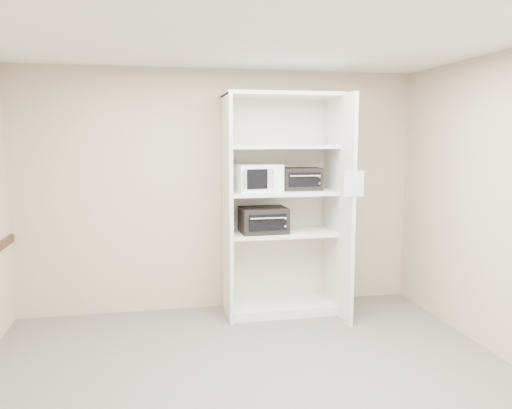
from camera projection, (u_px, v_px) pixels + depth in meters
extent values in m
cube|color=#5F5953|center=(257.00, 389.00, 3.88)|extent=(4.50, 4.00, 0.01)
cube|color=white|center=(257.00, 30.00, 3.52)|extent=(4.50, 4.00, 0.01)
cube|color=beige|center=(222.00, 191.00, 5.64)|extent=(4.50, 0.02, 2.70)
cube|color=beige|center=(370.00, 308.00, 1.76)|extent=(4.50, 0.02, 2.70)
cube|color=silver|center=(227.00, 208.00, 5.36)|extent=(0.04, 0.60, 2.40)
cube|color=silver|center=(338.00, 206.00, 5.45)|extent=(0.04, 0.90, 2.40)
cube|color=silver|center=(275.00, 203.00, 5.77)|extent=(1.24, 0.02, 2.40)
cube|color=silver|center=(280.00, 306.00, 5.65)|extent=(1.16, 0.56, 0.10)
cube|color=silver|center=(281.00, 233.00, 5.53)|extent=(1.16, 0.56, 0.04)
cube|color=silver|center=(281.00, 192.00, 5.47)|extent=(1.16, 0.56, 0.04)
cube|color=silver|center=(281.00, 147.00, 5.41)|extent=(1.16, 0.56, 0.04)
cube|color=silver|center=(282.00, 95.00, 5.34)|extent=(1.24, 0.60, 0.04)
cube|color=white|center=(257.00, 178.00, 5.42)|extent=(0.53, 0.43, 0.29)
cube|color=black|center=(301.00, 179.00, 5.55)|extent=(0.44, 0.34, 0.25)
cube|color=black|center=(263.00, 220.00, 5.42)|extent=(0.51, 0.39, 0.28)
cube|color=white|center=(354.00, 184.00, 4.96)|extent=(0.20, 0.02, 0.25)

